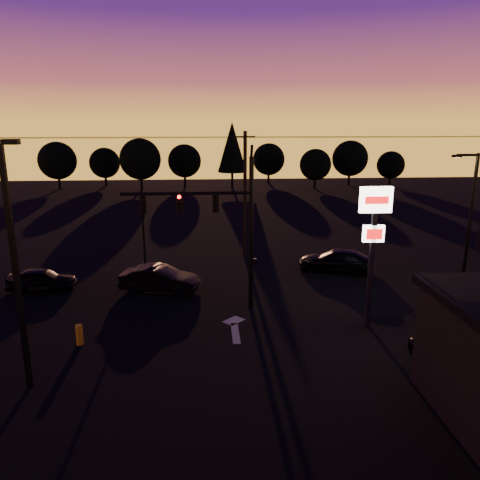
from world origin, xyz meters
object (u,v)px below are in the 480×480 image
object	(u,v)px
streetlight	(469,218)
suv_parked	(467,358)
traffic_signal_mast	(220,218)
bollard	(79,335)
car_right	(336,260)
parking_lot_light	(13,252)
car_left	(42,280)
secondary_signal	(143,227)
car_mid	(160,279)
pylon_sign	(374,227)

from	to	relation	value
streetlight	suv_parked	size ratio (longest dim) A/B	1.82
traffic_signal_mast	streetlight	size ratio (longest dim) A/B	1.07
bollard	car_right	world-z (taller)	car_right
parking_lot_light	car_left	size ratio (longest dim) A/B	2.35
suv_parked	car_right	bearing A→B (deg)	68.34
secondary_signal	parking_lot_light	world-z (taller)	parking_lot_light
car_left	car_right	distance (m)	18.39
bollard	streetlight	bearing A→B (deg)	14.13
car_left	suv_parked	world-z (taller)	car_left
car_mid	car_right	size ratio (longest dim) A/B	0.92
traffic_signal_mast	pylon_sign	size ratio (longest dim) A/B	1.26
pylon_sign	car_left	distance (m)	18.99
parking_lot_light	streetlight	distance (m)	23.05
pylon_sign	suv_parked	size ratio (longest dim) A/B	1.55
car_left	car_right	size ratio (longest dim) A/B	0.78
parking_lot_light	car_mid	size ratio (longest dim) A/B	2.00
traffic_signal_mast	car_left	xyz separation A→B (m)	(-10.39, 3.54, -4.27)
secondary_signal	streetlight	bearing A→B (deg)	-17.56
parking_lot_light	bollard	size ratio (longest dim) A/B	9.82
car_right	suv_parked	size ratio (longest dim) A/B	1.12
traffic_signal_mast	suv_parked	world-z (taller)	traffic_signal_mast
secondary_signal	parking_lot_light	size ratio (longest dim) A/B	0.48
parking_lot_light	streetlight	size ratio (longest dim) A/B	1.14
parking_lot_light	traffic_signal_mast	bearing A→B (deg)	43.37
parking_lot_light	suv_parked	distance (m)	17.58
car_mid	suv_parked	bearing A→B (deg)	-114.35
car_mid	car_left	bearing A→B (deg)	97.70
car_left	suv_parked	xyz separation A→B (m)	(19.94, -10.65, -0.05)
parking_lot_light	suv_parked	xyz separation A→B (m)	(16.95, -0.11, -4.66)
suv_parked	streetlight	bearing A→B (deg)	33.51
car_left	car_mid	bearing A→B (deg)	-97.20
traffic_signal_mast	pylon_sign	xyz separation A→B (m)	(7.10, -2.49, -0.02)
suv_parked	pylon_sign	bearing A→B (deg)	88.86
traffic_signal_mast	car_left	distance (m)	11.78
streetlight	bollard	bearing A→B (deg)	-165.87
parking_lot_light	car_left	bearing A→B (deg)	105.85
secondary_signal	suv_parked	world-z (taller)	secondary_signal
traffic_signal_mast	car_mid	size ratio (longest dim) A/B	1.88
traffic_signal_mast	suv_parked	distance (m)	12.66
car_left	suv_parked	size ratio (longest dim) A/B	0.88
bollard	car_left	world-z (taller)	car_left
pylon_sign	bollard	bearing A→B (deg)	-175.18
car_mid	streetlight	bearing A→B (deg)	-81.35
streetlight	car_right	xyz separation A→B (m)	(-6.16, 4.39, -3.70)
parking_lot_light	bollard	distance (m)	5.95
pylon_sign	car_left	bearing A→B (deg)	160.96
car_right	suv_parked	xyz separation A→B (m)	(1.70, -13.00, -0.11)
parking_lot_light	car_right	xyz separation A→B (m)	(15.25, 12.89, -4.55)
bollard	car_mid	distance (m)	7.15
car_right	pylon_sign	bearing A→B (deg)	16.46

